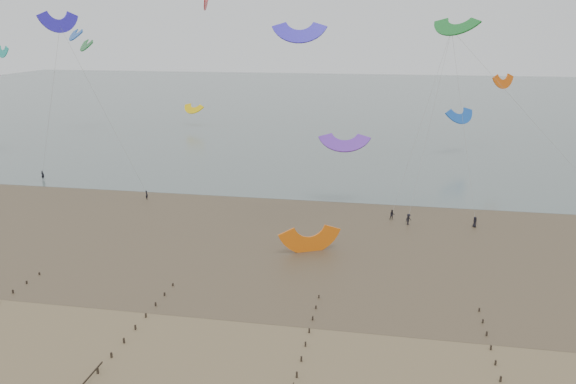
{
  "coord_description": "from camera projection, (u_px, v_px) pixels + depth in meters",
  "views": [
    {
      "loc": [
        11.04,
        -47.13,
        30.32
      ],
      "look_at": [
        -2.57,
        28.0,
        8.0
      ],
      "focal_mm": 35.0,
      "sensor_mm": 36.0,
      "label": 1
    }
  ],
  "objects": [
    {
      "name": "ground",
      "position": [
        263.0,
        350.0,
        54.91
      ],
      "size": [
        500.0,
        500.0,
        0.0
      ],
      "primitive_type": "plane",
      "color": "brown",
      "rests_on": "ground"
    },
    {
      "name": "sea_and_shore",
      "position": [
        286.0,
        229.0,
        88.09
      ],
      "size": [
        500.0,
        665.0,
        0.03
      ],
      "color": "#475654",
      "rests_on": "ground"
    },
    {
      "name": "grounded_kite",
      "position": [
        310.0,
        252.0,
        79.24
      ],
      "size": [
        9.34,
        8.59,
        4.13
      ],
      "primitive_type": null,
      "rotation": [
        1.54,
        0.0,
        0.46
      ],
      "color": "orange",
      "rests_on": "ground"
    },
    {
      "name": "kites_airborne",
      "position": [
        305.0,
        71.0,
        134.84
      ],
      "size": [
        240.49,
        113.16,
        43.78
      ],
      "color": "#9F123B",
      "rests_on": "ground"
    },
    {
      "name": "kitesurfer_lead",
      "position": [
        147.0,
        195.0,
        103.16
      ],
      "size": [
        0.74,
        0.7,
        1.7
      ],
      "primitive_type": "imported",
      "rotation": [
        0.0,
        0.0,
        2.48
      ],
      "color": "black",
      "rests_on": "ground"
    },
    {
      "name": "kitesurfers",
      "position": [
        465.0,
        210.0,
        94.55
      ],
      "size": [
        136.45,
        15.92,
        1.9
      ],
      "color": "black",
      "rests_on": "ground"
    }
  ]
}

